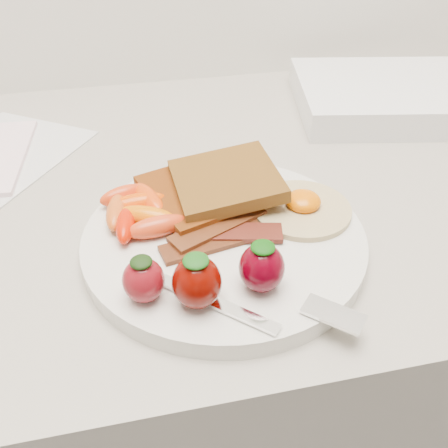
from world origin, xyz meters
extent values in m
cube|color=gray|center=(0.00, 1.70, 0.45)|extent=(2.00, 0.60, 0.90)
cylinder|color=silver|center=(0.03, 1.57, 0.91)|extent=(0.27, 0.27, 0.02)
cube|color=#452604|center=(0.02, 1.63, 0.93)|extent=(0.14, 0.14, 0.01)
cube|color=#40240C|center=(0.04, 1.62, 0.94)|extent=(0.11, 0.11, 0.02)
cylinder|color=beige|center=(0.11, 1.58, 0.92)|extent=(0.13, 0.13, 0.01)
ellipsoid|color=#EA6800|center=(0.11, 1.59, 0.93)|extent=(0.05, 0.05, 0.02)
cube|color=black|center=(0.01, 1.55, 0.92)|extent=(0.10, 0.04, 0.00)
cube|color=black|center=(0.03, 1.56, 0.92)|extent=(0.10, 0.05, 0.00)
cube|color=#3F1305|center=(0.02, 1.57, 0.92)|extent=(0.10, 0.07, 0.00)
ellipsoid|color=#E94500|center=(-0.05, 1.62, 0.93)|extent=(0.06, 0.03, 0.02)
ellipsoid|color=orange|center=(-0.04, 1.59, 0.93)|extent=(0.06, 0.04, 0.02)
ellipsoid|color=red|center=(-0.06, 1.58, 0.93)|extent=(0.02, 0.05, 0.02)
ellipsoid|color=#E74007|center=(-0.04, 1.62, 0.93)|extent=(0.04, 0.06, 0.02)
ellipsoid|color=red|center=(-0.06, 1.64, 0.93)|extent=(0.05, 0.03, 0.02)
ellipsoid|color=red|center=(-0.03, 1.58, 0.93)|extent=(0.06, 0.03, 0.02)
ellipsoid|color=#CB5216|center=(-0.07, 1.61, 0.93)|extent=(0.03, 0.06, 0.02)
ellipsoid|color=maroon|center=(-0.05, 1.50, 0.94)|extent=(0.03, 0.03, 0.04)
ellipsoid|color=black|center=(-0.05, 1.50, 0.96)|extent=(0.02, 0.02, 0.01)
ellipsoid|color=#520500|center=(-0.01, 1.48, 0.94)|extent=(0.04, 0.04, 0.04)
ellipsoid|color=#154C11|center=(-0.01, 1.48, 0.96)|extent=(0.02, 0.02, 0.01)
ellipsoid|color=#4B000C|center=(0.04, 1.49, 0.94)|extent=(0.04, 0.04, 0.04)
ellipsoid|color=#0C4509|center=(0.04, 1.49, 0.96)|extent=(0.02, 0.02, 0.01)
cube|color=white|center=(0.00, 1.48, 0.92)|extent=(0.09, 0.09, 0.00)
cube|color=silver|center=(0.09, 1.44, 0.92)|extent=(0.05, 0.05, 0.00)
cube|color=white|center=(0.33, 1.83, 0.92)|extent=(0.30, 0.25, 0.04)
camera|label=1|loc=(-0.05, 1.20, 1.22)|focal=40.00mm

